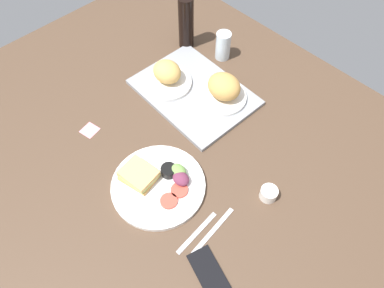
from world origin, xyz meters
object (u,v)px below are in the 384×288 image
bread_plate_far (223,89)px  soda_bottle (186,23)px  knife (213,231)px  sticky_note (90,130)px  bread_plate_near (167,76)px  drinking_glass (223,46)px  fork (197,233)px  cell_phone (209,272)px  serving_tray (194,92)px  plate_with_salad (158,182)px  espresso_cup (269,193)px

bread_plate_far → soda_bottle: bearing=159.7°
knife → sticky_note: bearing=89.8°
bread_plate_near → soda_bottle: (-12.43, 22.14, 6.16)cm
knife → sticky_note: size_ratio=3.39×
drinking_glass → fork: (48.30, -62.62, -5.74)cm
cell_phone → bread_plate_near: bearing=163.4°
soda_bottle → fork: bearing=-41.4°
bread_plate_near → drinking_glass: bearing=82.4°
serving_tray → plate_with_salad: (20.87, -36.76, 0.82)cm
bread_plate_far → soda_bottle: soda_bottle is taller
sticky_note → soda_bottle: bearing=99.3°
bread_plate_near → plate_with_salad: size_ratio=0.63×
espresso_cup → cell_phone: 31.12cm
serving_tray → cell_phone: size_ratio=3.13×
soda_bottle → knife: size_ratio=1.21×
bread_plate_far → fork: bearing=-54.9°
serving_tray → knife: 56.73cm
serving_tray → cell_phone: (52.28, -44.93, -0.40)cm
cell_phone → sticky_note: 66.00cm
knife → bread_plate_far: bearing=35.2°
bread_plate_near → bread_plate_far: size_ratio=1.01×
cell_phone → sticky_note: size_ratio=2.57×
plate_with_salad → sticky_note: size_ratio=5.51×
knife → cell_phone: cell_phone is taller
bread_plate_near → sticky_note: 36.17cm
serving_tray → soda_bottle: size_ratio=1.96×
drinking_glass → soda_bottle: size_ratio=0.52×
serving_tray → fork: 57.07cm
bread_plate_near → espresso_cup: 60.08cm
fork → knife: 5.00cm
knife → soda_bottle: bearing=46.9°
fork → serving_tray: bearing=43.0°
bread_plate_far → sticky_note: 51.69cm
bread_plate_far → cell_phone: bearing=-50.1°
serving_tray → knife: size_ratio=2.37×
fork → cell_phone: (10.76, -5.77, 0.15)cm
bread_plate_far → plate_with_salad: bearing=-75.7°
drinking_glass → bread_plate_far: bearing=-46.6°
drinking_glass → espresso_cup: drinking_glass is taller
soda_bottle → espresso_cup: bearing=-24.0°
drinking_glass → espresso_cup: bearing=-34.1°
knife → bread_plate_near: bearing=55.8°
bread_plate_near → soda_bottle: bearing=119.3°
drinking_glass → fork: 79.29cm
sticky_note → knife: bearing=4.8°
knife → cell_phone: bearing=-146.5°
bread_plate_near → cell_phone: bread_plate_near is taller
fork → knife: same height
knife → plate_with_salad: bearing=88.8°
plate_with_salad → soda_bottle: 70.65cm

